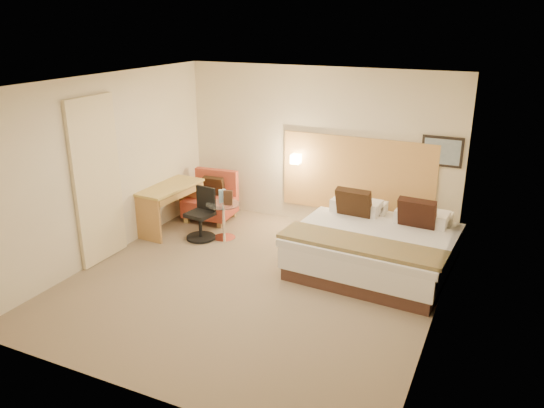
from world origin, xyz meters
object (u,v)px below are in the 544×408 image
at_px(side_table, 224,219).
at_px(bed, 376,245).
at_px(lounge_chair, 212,200).
at_px(desk, 171,195).
at_px(desk_chair, 202,218).

bearing_deg(side_table, bed, 0.46).
relative_size(bed, lounge_chair, 2.64).
bearing_deg(side_table, lounge_chair, 132.44).
relative_size(lounge_chair, desk, 0.67).
relative_size(bed, desk_chair, 2.70).
bearing_deg(lounge_chair, desk_chair, -69.08).
bearing_deg(desk_chair, desk, 170.48).
height_order(lounge_chair, desk_chair, lounge_chair).
relative_size(bed, side_table, 3.22).
bearing_deg(desk, side_table, 0.94).
xyz_separation_m(bed, side_table, (-2.52, -0.02, -0.00)).
distance_m(side_table, desk, 1.04).
bearing_deg(lounge_chair, bed, -12.47).
xyz_separation_m(side_table, desk, (-1.00, -0.02, 0.27)).
bearing_deg(desk, bed, 0.59).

